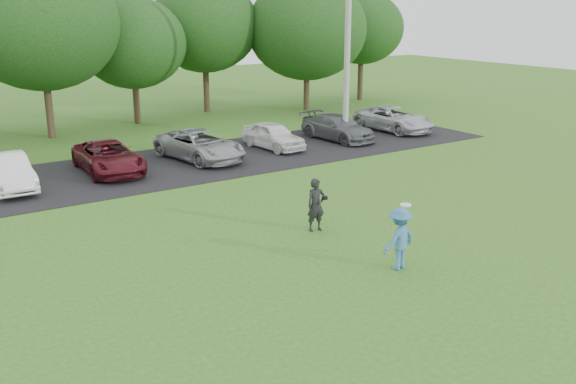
{
  "coord_description": "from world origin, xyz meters",
  "views": [
    {
      "loc": [
        -9.67,
        -10.95,
        6.46
      ],
      "look_at": [
        0.0,
        3.5,
        1.3
      ],
      "focal_mm": 40.0,
      "sensor_mm": 36.0,
      "label": 1
    }
  ],
  "objects": [
    {
      "name": "frisbee_player",
      "position": [
        0.96,
        -0.05,
        0.8
      ],
      "size": [
        1.11,
        0.79,
        1.8
      ],
      "color": "teal",
      "rests_on": "ground"
    },
    {
      "name": "ground",
      "position": [
        0.0,
        0.0,
        0.0
      ],
      "size": [
        100.0,
        100.0,
        0.0
      ],
      "primitive_type": "plane",
      "color": "#34651D",
      "rests_on": "ground"
    },
    {
      "name": "tree_row",
      "position": [
        1.51,
        22.76,
        4.91
      ],
      "size": [
        42.39,
        9.85,
        8.64
      ],
      "color": "#38281C",
      "rests_on": "ground"
    },
    {
      "name": "utility_pole",
      "position": [
        9.5,
        12.74,
        4.78
      ],
      "size": [
        0.28,
        0.28,
        9.55
      ],
      "primitive_type": "cylinder",
      "color": "#A4A39F",
      "rests_on": "ground"
    },
    {
      "name": "parking_lot",
      "position": [
        0.0,
        13.0,
        0.01
      ],
      "size": [
        32.0,
        6.5,
        0.03
      ],
      "primitive_type": "cube",
      "color": "black",
      "rests_on": "ground"
    },
    {
      "name": "parked_cars",
      "position": [
        1.66,
        13.13,
        0.64
      ],
      "size": [
        28.41,
        4.89,
        1.26
      ],
      "color": "slate",
      "rests_on": "parking_lot"
    },
    {
      "name": "camera_bystander",
      "position": [
        0.9,
        3.38,
        0.79
      ],
      "size": [
        0.61,
        0.46,
        1.58
      ],
      "color": "black",
      "rests_on": "ground"
    }
  ]
}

